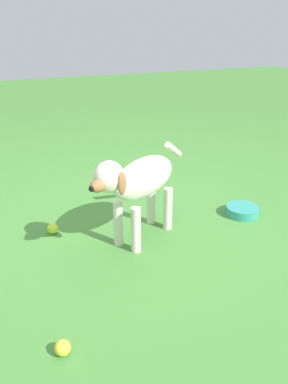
# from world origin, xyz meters

# --- Properties ---
(ground) EXTENTS (14.00, 14.00, 0.00)m
(ground) POSITION_xyz_m (0.00, 0.00, 0.00)
(ground) COLOR #478438
(dog) EXTENTS (0.74, 0.49, 0.57)m
(dog) POSITION_xyz_m (0.08, -0.18, 0.38)
(dog) COLOR silver
(dog) RESTS_ON ground
(tennis_ball_0) EXTENTS (0.07, 0.07, 0.07)m
(tennis_ball_0) POSITION_xyz_m (-0.39, 0.09, 0.03)
(tennis_ball_0) COLOR #C0E235
(tennis_ball_0) RESTS_ON ground
(tennis_ball_1) EXTENTS (0.07, 0.07, 0.07)m
(tennis_ball_1) POSITION_xyz_m (-0.53, -0.89, 0.03)
(tennis_ball_1) COLOR #CED337
(tennis_ball_1) RESTS_ON ground
(water_bowl) EXTENTS (0.22, 0.22, 0.06)m
(water_bowl) POSITION_xyz_m (0.84, -0.15, 0.03)
(water_bowl) COLOR teal
(water_bowl) RESTS_ON ground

